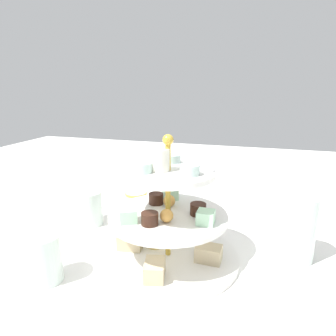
{
  "coord_description": "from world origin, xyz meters",
  "views": [
    {
      "loc": [
        -0.16,
        0.52,
        0.33
      ],
      "look_at": [
        0.0,
        0.0,
        0.18
      ],
      "focal_mm": 32.95,
      "sensor_mm": 36.0,
      "label": 1
    }
  ],
  "objects": [
    {
      "name": "ground_plane",
      "position": [
        0.0,
        0.0,
        0.0
      ],
      "size": [
        2.4,
        2.4,
        0.0
      ],
      "primitive_type": "plane",
      "color": "white"
    },
    {
      "name": "tiered_serving_stand",
      "position": [
        0.0,
        -0.0,
        0.07
      ],
      "size": [
        0.27,
        0.27,
        0.25
      ],
      "color": "white",
      "rests_on": "ground_plane"
    },
    {
      "name": "water_glass_tall_right",
      "position": [
        -0.24,
        -0.07,
        0.06
      ],
      "size": [
        0.07,
        0.07,
        0.13
      ],
      "primitive_type": "cylinder",
      "color": "silver",
      "rests_on": "ground_plane"
    },
    {
      "name": "water_glass_short_left",
      "position": [
        0.23,
        -0.1,
        0.04
      ],
      "size": [
        0.06,
        0.06,
        0.08
      ],
      "primitive_type": "cylinder",
      "color": "silver",
      "rests_on": "ground_plane"
    },
    {
      "name": "teacup_with_saucer",
      "position": [
        0.15,
        -0.21,
        0.02
      ],
      "size": [
        0.09,
        0.09,
        0.05
      ],
      "color": "white",
      "rests_on": "ground_plane"
    },
    {
      "name": "butter_knife_right",
      "position": [
        -0.05,
        -0.29,
        0.0
      ],
      "size": [
        0.17,
        0.01,
        0.0
      ],
      "primitive_type": "cube",
      "rotation": [
        0.0,
        0.0,
        6.29
      ],
      "color": "silver",
      "rests_on": "ground_plane"
    },
    {
      "name": "water_glass_mid_back",
      "position": [
        0.18,
        0.13,
        0.04
      ],
      "size": [
        0.06,
        0.06,
        0.08
      ],
      "primitive_type": "cylinder",
      "color": "silver",
      "rests_on": "ground_plane"
    }
  ]
}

